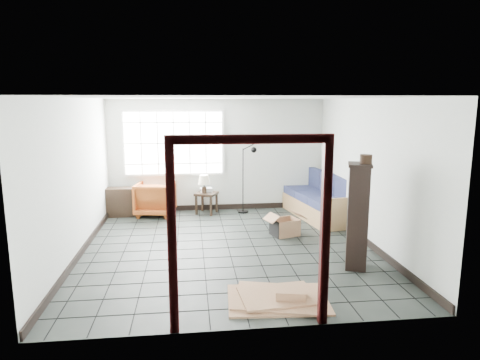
{
  "coord_description": "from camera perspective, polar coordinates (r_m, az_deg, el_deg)",
  "views": [
    {
      "loc": [
        -0.64,
        -7.16,
        2.54
      ],
      "look_at": [
        0.24,
        0.3,
        1.15
      ],
      "focal_mm": 32.0,
      "sensor_mm": 36.0,
      "label": 1
    }
  ],
  "objects": [
    {
      "name": "tall_shelf",
      "position": [
        6.77,
        15.4,
        -4.57
      ],
      "size": [
        0.47,
        0.53,
        1.63
      ],
      "rotation": [
        0.0,
        0.0,
        -0.34
      ],
      "color": "black",
      "rests_on": "ground"
    },
    {
      "name": "console_shelf",
      "position": [
        9.93,
        -15.32,
        -2.83
      ],
      "size": [
        0.83,
        0.33,
        0.64
      ],
      "rotation": [
        0.0,
        0.0,
        0.01
      ],
      "color": "black",
      "rests_on": "ground"
    },
    {
      "name": "floor_lamp",
      "position": [
        9.77,
        1.09,
        0.49
      ],
      "size": [
        0.45,
        0.28,
        1.59
      ],
      "rotation": [
        0.0,
        0.0,
        0.13
      ],
      "color": "black",
      "rests_on": "ground"
    },
    {
      "name": "pot",
      "position": [
        6.6,
        16.45,
        2.68
      ],
      "size": [
        0.23,
        0.23,
        0.13
      ],
      "rotation": [
        0.0,
        0.0,
        0.33
      ],
      "color": "black",
      "rests_on": "tall_shelf"
    },
    {
      "name": "window_panel",
      "position": [
        9.91,
        -8.82,
        4.89
      ],
      "size": [
        2.32,
        0.08,
        1.52
      ],
      "color": "silver",
      "rests_on": "ground"
    },
    {
      "name": "cardboard_pile",
      "position": [
        5.75,
        5.28,
        -15.3
      ],
      "size": [
        1.34,
        1.1,
        0.19
      ],
      "rotation": [
        0.0,
        0.0,
        -0.12
      ],
      "color": "#8A6042",
      "rests_on": "ground"
    },
    {
      "name": "table_lamp",
      "position": [
        9.65,
        -4.82,
        -0.08
      ],
      "size": [
        0.31,
        0.31,
        0.42
      ],
      "rotation": [
        0.0,
        0.0,
        -0.15
      ],
      "color": "black",
      "rests_on": "side_table"
    },
    {
      "name": "armchair",
      "position": [
        9.83,
        -11.21,
        -2.23
      ],
      "size": [
        0.93,
        0.89,
        0.83
      ],
      "primitive_type": "imported",
      "rotation": [
        0.0,
        0.0,
        2.97
      ],
      "color": "#8F3F14",
      "rests_on": "ground"
    },
    {
      "name": "futon_sofa",
      "position": [
        9.69,
        10.62,
        -2.78
      ],
      "size": [
        1.19,
        2.31,
        0.98
      ],
      "rotation": [
        0.0,
        0.0,
        0.17
      ],
      "color": "#916141",
      "rests_on": "ground"
    },
    {
      "name": "ground",
      "position": [
        7.63,
        -1.56,
        -9.01
      ],
      "size": [
        5.5,
        5.5,
        0.0
      ],
      "primitive_type": "plane",
      "color": "black",
      "rests_on": "ground"
    },
    {
      "name": "side_table",
      "position": [
        9.8,
        -4.49,
        -2.17
      ],
      "size": [
        0.59,
        0.59,
        0.49
      ],
      "rotation": [
        0.0,
        0.0,
        -0.43
      ],
      "color": "black",
      "rests_on": "ground"
    },
    {
      "name": "open_box",
      "position": [
        8.32,
        6.0,
        -6.24
      ],
      "size": [
        0.85,
        0.59,
        0.44
      ],
      "rotation": [
        0.0,
        0.0,
        0.31
      ],
      "color": "#8A6042",
      "rests_on": "ground"
    },
    {
      "name": "projector",
      "position": [
        9.85,
        -4.55,
        -1.32
      ],
      "size": [
        0.29,
        0.24,
        0.09
      ],
      "rotation": [
        0.0,
        0.0,
        0.16
      ],
      "color": "silver",
      "rests_on": "side_table"
    },
    {
      "name": "room_shell",
      "position": [
        7.27,
        -1.64,
        3.64
      ],
      "size": [
        5.02,
        5.52,
        2.61
      ],
      "color": "silver",
      "rests_on": "ground"
    },
    {
      "name": "doorway_trim",
      "position": [
        4.65,
        1.38,
        -4.0
      ],
      "size": [
        1.8,
        0.08,
        2.2
      ],
      "color": "#350C0C",
      "rests_on": "ground"
    }
  ]
}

